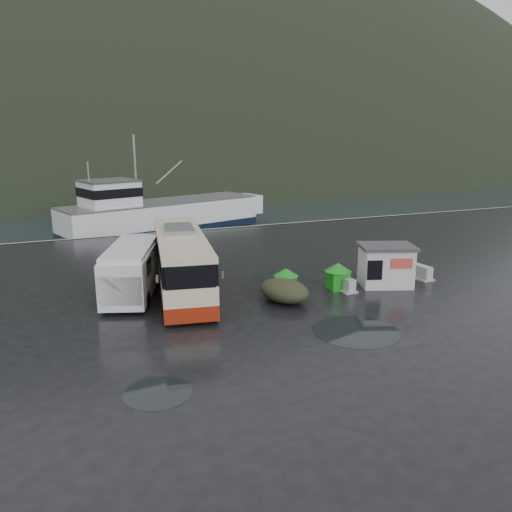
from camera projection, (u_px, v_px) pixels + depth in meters
name	position (u px, v px, depth m)	size (l,w,h in m)	color
ground	(239.00, 300.00, 26.42)	(160.00, 160.00, 0.00)	black
harbor_water	(87.00, 169.00, 125.32)	(300.00, 180.00, 0.02)	black
quay_edge	(161.00, 233.00, 44.40)	(160.00, 0.60, 1.50)	#999993
headland	(88.00, 151.00, 254.86)	(780.00, 540.00, 570.00)	black
coach_bus	(182.00, 288.00, 28.49)	(3.03, 12.10, 3.42)	beige
white_van	(134.00, 295.00, 27.23)	(2.31, 6.74, 2.82)	silver
waste_bin_left	(337.00, 289.00, 28.34)	(1.09, 1.09, 1.52)	#167F17
waste_bin_right	(286.00, 292.00, 27.77)	(0.99, 0.99, 1.38)	#167F17
dome_tent	(284.00, 301.00, 26.26)	(2.14, 3.00, 1.18)	#2B2D1B
ticket_kiosk	(385.00, 285.00, 29.05)	(3.07, 2.33, 2.40)	beige
jersey_barrier_a	(345.00, 290.00, 28.10)	(0.77, 1.55, 0.77)	#999993
jersey_barrier_b	(398.00, 283.00, 29.45)	(0.74, 1.47, 0.74)	#999993
jersey_barrier_c	(420.00, 278.00, 30.40)	(0.84, 1.67, 0.84)	#999993
fishing_trawler	(163.00, 219.00, 51.75)	(24.58, 5.40, 9.83)	silver
puddles	(298.00, 315.00, 24.24)	(12.60, 14.20, 0.01)	black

